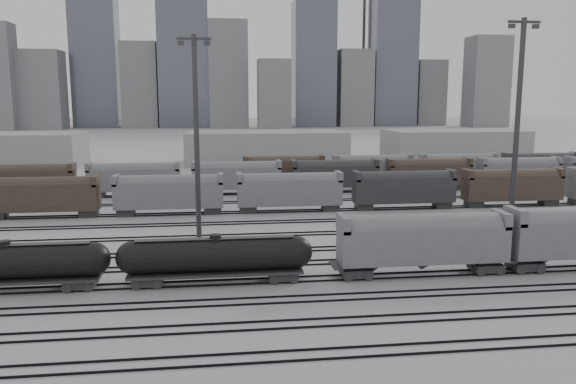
{
  "coord_description": "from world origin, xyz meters",
  "views": [
    {
      "loc": [
        -2.21,
        -46.82,
        15.99
      ],
      "look_at": [
        6.91,
        25.15,
        4.0
      ],
      "focal_mm": 35.0,
      "sensor_mm": 36.0,
      "label": 1
    }
  ],
  "objects": [
    {
      "name": "crane_right",
      "position": [
        91.26,
        305.0,
        57.39
      ],
      "size": [
        42.0,
        1.8,
        100.0
      ],
      "color": "#333336",
      "rests_on": "ground"
    },
    {
      "name": "bg_string_far",
      "position": [
        35.5,
        56.0,
        2.8
      ],
      "size": [
        66.0,
        3.0,
        5.6
      ],
      "color": "#4A372F",
      "rests_on": "ground"
    },
    {
      "name": "light_mast_c",
      "position": [
        -4.42,
        15.46,
        12.11
      ],
      "size": [
        3.65,
        0.58,
        22.83
      ],
      "color": "#333336",
      "rests_on": "ground"
    },
    {
      "name": "skyline",
      "position": [
        10.84,
        280.0,
        34.73
      ],
      "size": [
        316.0,
        22.4,
        95.0
      ],
      "color": "gray",
      "rests_on": "ground"
    },
    {
      "name": "warehouse_mid",
      "position": [
        10.0,
        95.0,
        4.0
      ],
      "size": [
        40.0,
        18.0,
        8.0
      ],
      "primitive_type": "cube",
      "color": "#949497",
      "rests_on": "ground"
    },
    {
      "name": "bg_string_mid",
      "position": [
        18.0,
        48.0,
        2.8
      ],
      "size": [
        151.0,
        3.0,
        5.6
      ],
      "color": "#262629",
      "rests_on": "ground"
    },
    {
      "name": "tank_car_a",
      "position": [
        -19.93,
        1.0,
        2.44
      ],
      "size": [
        17.06,
        2.84,
        4.22
      ],
      "color": "#262629",
      "rests_on": "ground"
    },
    {
      "name": "light_mast_d",
      "position": [
        35.34,
        19.93,
        13.72
      ],
      "size": [
        4.14,
        0.66,
        25.87
      ],
      "color": "#333336",
      "rests_on": "ground"
    },
    {
      "name": "hopper_car_a",
      "position": [
        16.28,
        1.0,
        3.45
      ],
      "size": [
        15.62,
        3.1,
        5.59
      ],
      "color": "#262629",
      "rests_on": "ground"
    },
    {
      "name": "tank_car_b",
      "position": [
        -2.51,
        1.0,
        2.44
      ],
      "size": [
        17.07,
        2.84,
        4.22
      ],
      "color": "#262629",
      "rests_on": "ground"
    },
    {
      "name": "crane_left",
      "position": [
        -28.74,
        305.0,
        57.39
      ],
      "size": [
        42.0,
        1.8,
        100.0
      ],
      "color": "#333336",
      "rests_on": "ground"
    },
    {
      "name": "ground",
      "position": [
        0.0,
        0.0,
        0.0
      ],
      "size": [
        900.0,
        900.0,
        0.0
      ],
      "primitive_type": "plane",
      "color": "silver",
      "rests_on": "ground"
    },
    {
      "name": "warehouse_right",
      "position": [
        60.0,
        95.0,
        4.0
      ],
      "size": [
        35.0,
        18.0,
        8.0
      ],
      "primitive_type": "cube",
      "color": "#949497",
      "rests_on": "ground"
    },
    {
      "name": "tracks",
      "position": [
        0.0,
        17.5,
        0.08
      ],
      "size": [
        220.0,
        71.5,
        0.16
      ],
      "color": "black",
      "rests_on": "ground"
    },
    {
      "name": "bg_string_near",
      "position": [
        8.0,
        32.0,
        2.8
      ],
      "size": [
        151.0,
        3.0,
        5.6
      ],
      "color": "slate",
      "rests_on": "ground"
    }
  ]
}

